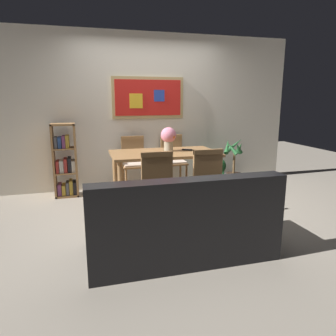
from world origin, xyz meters
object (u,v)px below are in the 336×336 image
at_px(dining_chair_near_left, 155,180).
at_px(leather_couch, 180,225).
at_px(dining_table, 164,159).
at_px(bookshelf, 65,164).
at_px(dining_chair_far_left, 134,159).
at_px(tv_remote, 187,150).
at_px(flower_vase, 169,137).
at_px(dining_chair_near_right, 205,177).
at_px(dining_chair_far_right, 173,157).
at_px(potted_palm, 233,170).
at_px(potted_ivy, 218,170).

height_order(dining_chair_near_left, leather_couch, dining_chair_near_left).
relative_size(dining_table, bookshelf, 1.35).
distance_m(dining_chair_far_left, tv_remote, 1.01).
distance_m(dining_table, leather_couch, 1.72).
bearing_deg(leather_couch, flower_vase, 78.20).
bearing_deg(dining_chair_near_left, flower_vase, 63.75).
height_order(dining_chair_near_left, flower_vase, flower_vase).
distance_m(dining_chair_near_right, dining_chair_far_left, 1.61).
relative_size(dining_table, leather_couch, 0.86).
height_order(dining_table, dining_chair_far_right, dining_chair_far_right).
bearing_deg(dining_chair_far_left, tv_remote, -43.62).
height_order(dining_chair_near_right, potted_palm, dining_chair_near_right).
bearing_deg(dining_chair_near_left, dining_chair_far_right, 66.21).
distance_m(dining_chair_near_left, tv_remote, 1.07).
relative_size(dining_chair_near_right, leather_couch, 0.51).
bearing_deg(dining_chair_near_left, bookshelf, 128.30).
height_order(potted_palm, flower_vase, flower_vase).
xyz_separation_m(dining_chair_far_left, potted_palm, (1.72, -0.25, -0.24)).
relative_size(dining_chair_far_right, dining_chair_near_right, 1.00).
xyz_separation_m(dining_table, potted_palm, (1.38, 0.48, -0.37)).
bearing_deg(dining_chair_far_right, bookshelf, -177.14).
xyz_separation_m(dining_chair_far_right, flower_vase, (-0.28, -0.72, 0.43)).
height_order(dining_table, dining_chair_far_left, dining_chair_far_left).
xyz_separation_m(dining_chair_near_left, potted_ivy, (1.51, 1.47, -0.28)).
relative_size(dining_chair_near_right, potted_palm, 1.06).
xyz_separation_m(dining_chair_near_right, potted_palm, (1.04, 1.22, -0.24)).
bearing_deg(flower_vase, dining_chair_near_left, -116.25).
bearing_deg(potted_ivy, dining_table, -148.66).
height_order(dining_chair_near_right, leather_couch, dining_chair_near_right).
relative_size(dining_chair_near_left, tv_remote, 5.78).
relative_size(leather_couch, flower_vase, 5.05).
relative_size(dining_table, potted_palm, 1.80).
xyz_separation_m(dining_chair_far_right, tv_remote, (0.02, -0.72, 0.23)).
bearing_deg(dining_chair_near_left, potted_ivy, 44.17).
bearing_deg(flower_vase, potted_ivy, 31.26).
distance_m(potted_palm, tv_remote, 1.20).
relative_size(dining_table, flower_vase, 4.35).
bearing_deg(potted_palm, tv_remote, -156.95).
bearing_deg(tv_remote, dining_chair_near_left, -130.75).
bearing_deg(dining_chair_far_left, leather_couch, -88.53).
distance_m(dining_chair_near_right, potted_palm, 1.62).
xyz_separation_m(leather_couch, bookshelf, (-1.15, 2.34, 0.20)).
bearing_deg(tv_remote, dining_chair_far_right, 91.33).
xyz_separation_m(dining_chair_near_right, bookshelf, (-1.77, 1.41, -0.02)).
bearing_deg(dining_chair_near_right, dining_chair_far_right, 89.59).
distance_m(dining_chair_far_left, leather_couch, 2.40).
bearing_deg(bookshelf, dining_chair_far_left, 2.57).
bearing_deg(tv_remote, bookshelf, 160.78).
relative_size(flower_vase, tv_remote, 2.27).
bearing_deg(dining_chair_far_right, dining_chair_near_right, -90.41).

